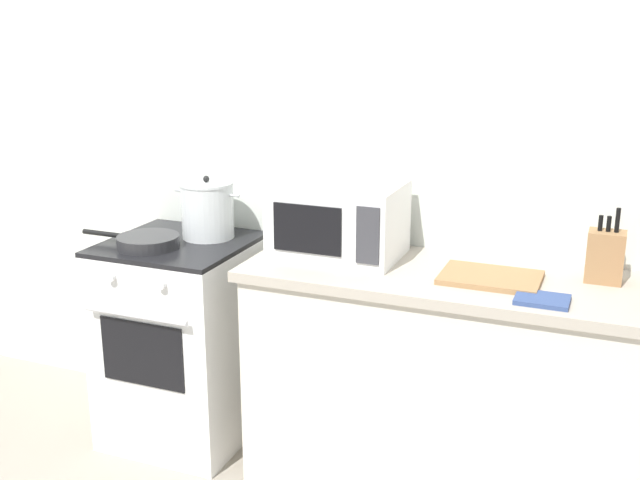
% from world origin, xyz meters
% --- Properties ---
extents(back_wall, '(4.40, 0.10, 2.50)m').
position_xyz_m(back_wall, '(0.30, 0.97, 1.25)').
color(back_wall, silver).
rests_on(back_wall, ground_plane).
extents(lower_cabinet_right, '(1.64, 0.56, 0.88)m').
position_xyz_m(lower_cabinet_right, '(0.90, 0.62, 0.44)').
color(lower_cabinet_right, beige).
rests_on(lower_cabinet_right, ground_plane).
extents(countertop_right, '(1.70, 0.60, 0.04)m').
position_xyz_m(countertop_right, '(0.90, 0.62, 0.90)').
color(countertop_right, '#ADA393').
rests_on(countertop_right, lower_cabinet_right).
extents(stove, '(0.60, 0.64, 0.92)m').
position_xyz_m(stove, '(-0.35, 0.60, 0.46)').
color(stove, white).
rests_on(stove, ground_plane).
extents(stock_pot, '(0.32, 0.23, 0.28)m').
position_xyz_m(stock_pot, '(-0.26, 0.71, 1.04)').
color(stock_pot, silver).
rests_on(stock_pot, stove).
extents(frying_pan, '(0.46, 0.26, 0.05)m').
position_xyz_m(frying_pan, '(-0.42, 0.48, 0.95)').
color(frying_pan, '#28282B').
rests_on(frying_pan, stove).
extents(microwave, '(0.50, 0.37, 0.30)m').
position_xyz_m(microwave, '(0.37, 0.68, 1.07)').
color(microwave, white).
rests_on(microwave, countertop_right).
extents(cutting_board, '(0.36, 0.26, 0.02)m').
position_xyz_m(cutting_board, '(0.99, 0.60, 0.93)').
color(cutting_board, '#997047').
rests_on(cutting_board, countertop_right).
extents(knife_block, '(0.13, 0.10, 0.28)m').
position_xyz_m(knife_block, '(1.38, 0.74, 1.02)').
color(knife_block, '#997047').
rests_on(knife_block, countertop_right).
extents(oven_mitt, '(0.18, 0.14, 0.02)m').
position_xyz_m(oven_mitt, '(1.20, 0.44, 0.93)').
color(oven_mitt, '#33477A').
rests_on(oven_mitt, countertop_right).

